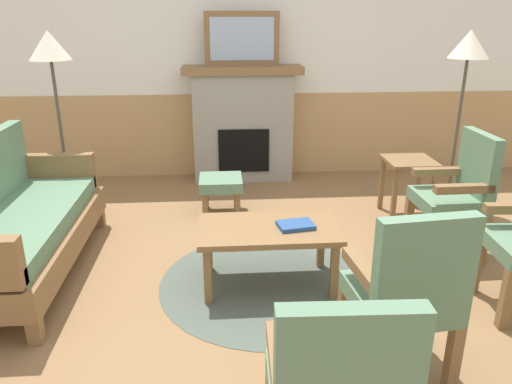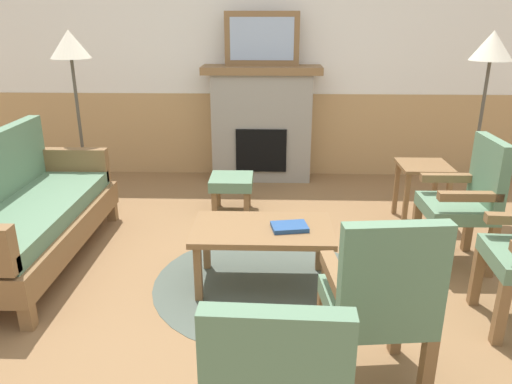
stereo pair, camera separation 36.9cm
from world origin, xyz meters
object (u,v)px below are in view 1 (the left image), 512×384
coffee_table (268,234)px  book_on_table (296,225)px  framed_picture (242,39)px  floor_lamp_by_chairs (468,56)px  fireplace (243,123)px  armchair_front_left (408,290)px  footstool (221,185)px  armchair_near_fireplace (459,189)px  couch (19,224)px  floor_lamp_by_couch (51,58)px  side_table (409,171)px

coffee_table → book_on_table: (0.18, -0.02, 0.07)m
framed_picture → floor_lamp_by_chairs: (2.00, -1.01, -0.11)m
fireplace → armchair_front_left: bearing=-79.4°
footstool → armchair_front_left: (0.90, -2.36, 0.25)m
fireplace → armchair_near_fireplace: (1.57, -2.03, -0.11)m
coffee_table → armchair_near_fireplace: bearing=13.8°
couch → footstool: (1.45, 1.07, -0.11)m
couch → armchair_front_left: bearing=-28.8°
book_on_table → framed_picture: bearing=95.7°
framed_picture → floor_lamp_by_couch: size_ratio=0.48×
coffee_table → floor_lamp_by_couch: bearing=140.0°
couch → floor_lamp_by_couch: bearing=90.4°
coffee_table → armchair_front_left: bearing=-60.4°
fireplace → floor_lamp_by_couch: size_ratio=0.77×
couch → footstool: 1.80m
fireplace → coffee_table: bearing=-88.7°
armchair_near_fireplace → side_table: bearing=96.3°
coffee_table → book_on_table: bearing=-7.3°
side_table → book_on_table: bearing=-136.2°
armchair_near_fireplace → floor_lamp_by_chairs: bearing=66.7°
coffee_table → book_on_table: book_on_table is taller
framed_picture → footstool: size_ratio=2.00×
floor_lamp_by_chairs → couch: bearing=-163.2°
framed_picture → footstool: bearing=-104.0°
footstool → armchair_near_fireplace: armchair_near_fireplace is taller
footstool → armchair_near_fireplace: 2.08m
floor_lamp_by_chairs → armchair_front_left: bearing=-119.5°
framed_picture → armchair_front_left: bearing=-79.4°
book_on_table → footstool: size_ratio=0.60×
fireplace → framed_picture: 0.91m
fireplace → floor_lamp_by_couch: (-1.72, -0.91, 0.80)m
coffee_table → book_on_table: 0.20m
armchair_front_left → coffee_table: bearing=119.6°
fireplace → couch: (-1.71, -2.13, -0.26)m
armchair_front_left → armchair_near_fireplace: bearing=56.5°
framed_picture → floor_lamp_by_couch: bearing=-152.1°
framed_picture → fireplace: bearing=-90.0°
coffee_table → floor_lamp_by_couch: floor_lamp_by_couch is taller
coffee_table → footstool: 1.38m
framed_picture → armchair_near_fireplace: (1.57, -2.03, -1.02)m
couch → coffee_table: size_ratio=1.87×
side_table → armchair_near_fireplace: bearing=-83.7°
footstool → side_table: size_ratio=0.73×
couch → floor_lamp_by_couch: 1.61m
armchair_front_left → side_table: size_ratio=1.78×
floor_lamp_by_couch → footstool: bearing=-5.9°
book_on_table → floor_lamp_by_couch: floor_lamp_by_couch is taller
fireplace → coffee_table: 2.41m
armchair_near_fireplace → coffee_table: bearing=-166.2°
book_on_table → floor_lamp_by_chairs: size_ratio=0.14×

